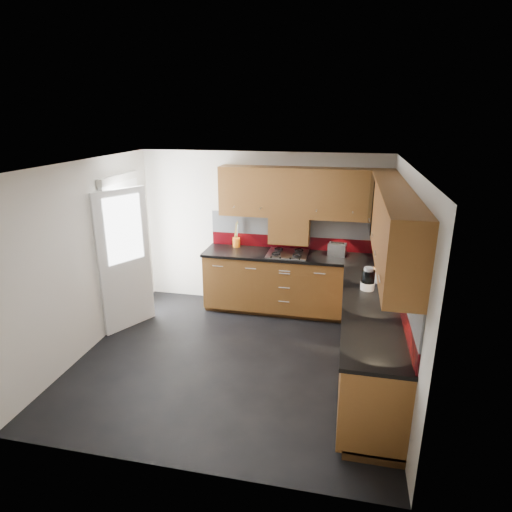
% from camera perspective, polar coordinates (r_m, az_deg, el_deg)
% --- Properties ---
extents(room, '(4.00, 3.80, 2.64)m').
position_cam_1_polar(room, '(4.90, -3.25, 1.52)').
color(room, black).
extents(base_cabinets, '(2.70, 3.20, 0.95)m').
position_cam_1_polar(base_cabinets, '(5.80, 9.14, -7.20)').
color(base_cabinets, '#5F3215').
rests_on(base_cabinets, room).
extents(countertop, '(2.72, 3.22, 0.04)m').
position_cam_1_polar(countertop, '(5.60, 9.25, -2.79)').
color(countertop, black).
rests_on(countertop, base_cabinets).
extents(backsplash, '(2.70, 3.20, 0.54)m').
position_cam_1_polar(backsplash, '(5.71, 11.75, 0.58)').
color(backsplash, maroon).
rests_on(backsplash, countertop).
extents(upper_cabinets, '(2.50, 3.20, 0.72)m').
position_cam_1_polar(upper_cabinets, '(5.41, 11.66, 6.49)').
color(upper_cabinets, '#5F3215').
rests_on(upper_cabinets, room).
extents(extractor_hood, '(0.60, 0.33, 0.40)m').
position_cam_1_polar(extractor_hood, '(6.42, 4.50, 3.54)').
color(extractor_hood, '#5F3215').
rests_on(extractor_hood, room).
extents(glass_cabinet, '(0.32, 0.80, 0.66)m').
position_cam_1_polar(glass_cabinet, '(5.70, 16.58, 6.98)').
color(glass_cabinet, black).
rests_on(glass_cabinet, room).
extents(back_door, '(0.42, 1.19, 2.04)m').
position_cam_1_polar(back_door, '(6.36, -17.04, 0.31)').
color(back_door, white).
rests_on(back_door, room).
extents(gas_hob, '(0.59, 0.52, 0.05)m').
position_cam_1_polar(gas_hob, '(6.35, 4.22, 0.33)').
color(gas_hob, silver).
rests_on(gas_hob, countertop).
extents(utensil_pot, '(0.12, 0.12, 0.42)m').
position_cam_1_polar(utensil_pot, '(6.70, -2.63, 2.02)').
color(utensil_pot, '#CA6413').
rests_on(utensil_pot, countertop).
extents(toaster, '(0.28, 0.20, 0.19)m').
position_cam_1_polar(toaster, '(6.40, 10.78, 0.90)').
color(toaster, silver).
rests_on(toaster, countertop).
extents(food_processor, '(0.16, 0.16, 0.27)m').
position_cam_1_polar(food_processor, '(5.22, 14.69, -3.06)').
color(food_processor, white).
rests_on(food_processor, countertop).
extents(paper_towel, '(0.16, 0.16, 0.27)m').
position_cam_1_polar(paper_towel, '(5.47, 16.20, -2.08)').
color(paper_towel, white).
rests_on(paper_towel, countertop).
extents(orange_cloth, '(0.15, 0.14, 0.01)m').
position_cam_1_polar(orange_cloth, '(5.95, 15.20, -1.63)').
color(orange_cloth, orange).
rests_on(orange_cloth, countertop).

